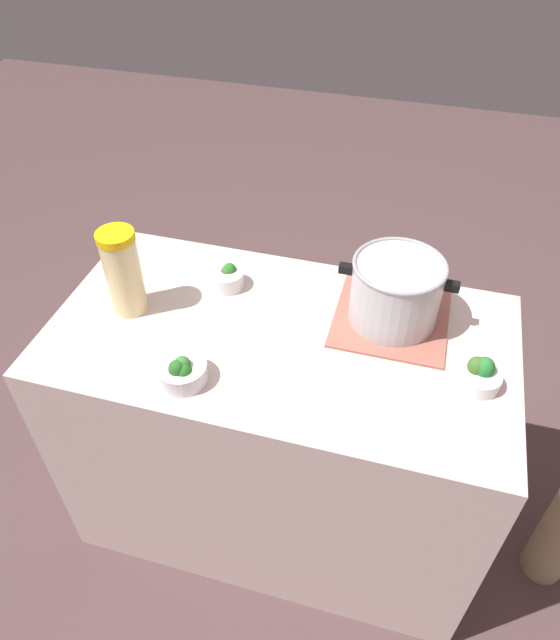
{
  "coord_description": "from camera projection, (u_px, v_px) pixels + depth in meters",
  "views": [
    {
      "loc": [
        0.31,
        -1.12,
        2.02
      ],
      "look_at": [
        0.0,
        0.0,
        0.95
      ],
      "focal_mm": 32.6,
      "sensor_mm": 36.0,
      "label": 1
    }
  ],
  "objects": [
    {
      "name": "dish_cloth",
      "position": [
        391.0,
        318.0,
        1.66
      ],
      "size": [
        0.32,
        0.33,
        0.01
      ],
      "primitive_type": "cube",
      "color": "#A86151",
      "rests_on": "counter_slab"
    },
    {
      "name": "lemonade_pitcher",
      "position": [
        123.0,
        272.0,
        1.61
      ],
      "size": [
        0.1,
        0.1,
        0.26
      ],
      "color": "beige",
      "rests_on": "counter_slab"
    },
    {
      "name": "broccoli_bowl_back",
      "position": [
        227.0,
        277.0,
        1.75
      ],
      "size": [
        0.1,
        0.1,
        0.07
      ],
      "color": "silver",
      "rests_on": "counter_slab"
    },
    {
      "name": "broccoli_bowl_center",
      "position": [
        182.0,
        371.0,
        1.47
      ],
      "size": [
        0.13,
        0.13,
        0.08
      ],
      "color": "silver",
      "rests_on": "counter_slab"
    },
    {
      "name": "counter_slab",
      "position": [
        280.0,
        431.0,
        1.92
      ],
      "size": [
        1.3,
        0.69,
        0.9
      ],
      "primitive_type": "cube",
      "color": "beige",
      "rests_on": "ground_plane"
    },
    {
      "name": "broccoli_bowl_front",
      "position": [
        480.0,
        375.0,
        1.46
      ],
      "size": [
        0.1,
        0.1,
        0.08
      ],
      "color": "silver",
      "rests_on": "counter_slab"
    },
    {
      "name": "ground_plane",
      "position": [
        280.0,
        502.0,
        2.22
      ],
      "size": [
        8.0,
        8.0,
        0.0
      ],
      "primitive_type": "plane",
      "color": "brown"
    },
    {
      "name": "cooking_pot",
      "position": [
        396.0,
        290.0,
        1.59
      ],
      "size": [
        0.32,
        0.25,
        0.19
      ],
      "color": "#B7B7BC",
      "rests_on": "dish_cloth"
    }
  ]
}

